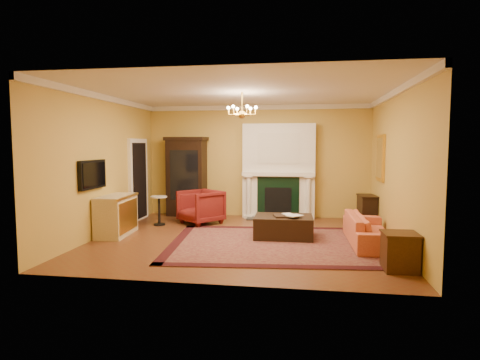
% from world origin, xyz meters
% --- Properties ---
extents(floor, '(6.00, 5.50, 0.02)m').
position_xyz_m(floor, '(0.00, 0.00, -0.01)').
color(floor, brown).
rests_on(floor, ground).
extents(ceiling, '(6.00, 5.50, 0.02)m').
position_xyz_m(ceiling, '(0.00, 0.00, 3.01)').
color(ceiling, silver).
rests_on(ceiling, wall_back).
extents(wall_back, '(6.00, 0.02, 3.00)m').
position_xyz_m(wall_back, '(0.00, 2.76, 1.50)').
color(wall_back, gold).
rests_on(wall_back, floor).
extents(wall_front, '(6.00, 0.02, 3.00)m').
position_xyz_m(wall_front, '(0.00, -2.76, 1.50)').
color(wall_front, gold).
rests_on(wall_front, floor).
extents(wall_left, '(0.02, 5.50, 3.00)m').
position_xyz_m(wall_left, '(-3.01, 0.00, 1.50)').
color(wall_left, gold).
rests_on(wall_left, floor).
extents(wall_right, '(0.02, 5.50, 3.00)m').
position_xyz_m(wall_right, '(3.01, 0.00, 1.50)').
color(wall_right, gold).
rests_on(wall_right, floor).
extents(fireplace, '(1.90, 0.70, 2.50)m').
position_xyz_m(fireplace, '(0.60, 2.57, 1.19)').
color(fireplace, white).
rests_on(fireplace, wall_back).
extents(crown_molding, '(6.00, 5.50, 0.12)m').
position_xyz_m(crown_molding, '(0.00, 0.96, 2.94)').
color(crown_molding, white).
rests_on(crown_molding, ceiling).
extents(doorway, '(0.08, 1.05, 2.10)m').
position_xyz_m(doorway, '(-2.95, 1.70, 1.05)').
color(doorway, white).
rests_on(doorway, wall_left).
extents(tv_panel, '(0.09, 0.95, 0.58)m').
position_xyz_m(tv_panel, '(-2.95, -0.60, 1.35)').
color(tv_panel, black).
rests_on(tv_panel, wall_left).
extents(gilt_mirror, '(0.06, 0.76, 1.05)m').
position_xyz_m(gilt_mirror, '(2.97, 1.40, 1.65)').
color(gilt_mirror, gold).
rests_on(gilt_mirror, wall_right).
extents(chandelier, '(0.63, 0.55, 0.53)m').
position_xyz_m(chandelier, '(-0.00, 0.00, 2.61)').
color(chandelier, gold).
rests_on(chandelier, ceiling).
extents(oriental_rug, '(4.52, 3.56, 0.02)m').
position_xyz_m(oriental_rug, '(0.78, -0.33, 0.01)').
color(oriental_rug, '#4A0F1A').
rests_on(oriental_rug, floor).
extents(china_cabinet, '(1.07, 0.55, 2.06)m').
position_xyz_m(china_cabinet, '(-1.91, 2.49, 1.03)').
color(china_cabinet, black).
rests_on(china_cabinet, floor).
extents(wingback_armchair, '(1.22, 1.21, 0.92)m').
position_xyz_m(wingback_armchair, '(-1.25, 1.48, 0.46)').
color(wingback_armchair, maroon).
rests_on(wingback_armchair, floor).
extents(pedestal_table, '(0.40, 0.40, 0.71)m').
position_xyz_m(pedestal_table, '(-2.20, 1.12, 0.41)').
color(pedestal_table, black).
rests_on(pedestal_table, floor).
extents(commode, '(0.62, 1.19, 0.86)m').
position_xyz_m(commode, '(-2.73, -0.06, 0.43)').
color(commode, beige).
rests_on(commode, floor).
extents(coral_sofa, '(0.63, 2.02, 0.78)m').
position_xyz_m(coral_sofa, '(2.54, -0.08, 0.39)').
color(coral_sofa, '#D86A44').
rests_on(coral_sofa, floor).
extents(end_table, '(0.50, 0.50, 0.57)m').
position_xyz_m(end_table, '(2.72, -1.70, 0.28)').
color(end_table, '#3B2110').
rests_on(end_table, floor).
extents(console_table, '(0.41, 0.66, 0.71)m').
position_xyz_m(console_table, '(2.78, 1.87, 0.35)').
color(console_table, black).
rests_on(console_table, floor).
extents(leather_ottoman, '(1.22, 0.90, 0.45)m').
position_xyz_m(leather_ottoman, '(0.84, 0.23, 0.24)').
color(leather_ottoman, black).
rests_on(leather_ottoman, oriental_rug).
extents(ottoman_tray, '(0.56, 0.48, 0.03)m').
position_xyz_m(ottoman_tray, '(0.89, 0.19, 0.48)').
color(ottoman_tray, black).
rests_on(ottoman_tray, leather_ottoman).
extents(book_a, '(0.18, 0.11, 0.26)m').
position_xyz_m(book_a, '(0.86, 0.15, 0.62)').
color(book_a, gray).
rests_on(book_a, ottoman_tray).
extents(book_b, '(0.18, 0.17, 0.31)m').
position_xyz_m(book_b, '(0.99, 0.12, 0.65)').
color(book_b, gray).
rests_on(book_b, ottoman_tray).
extents(topiary_left, '(0.15, 0.15, 0.41)m').
position_xyz_m(topiary_left, '(0.09, 2.53, 1.46)').
color(topiary_left, tan).
rests_on(topiary_left, fireplace).
extents(topiary_right, '(0.16, 0.16, 0.44)m').
position_xyz_m(topiary_right, '(1.21, 2.53, 1.47)').
color(topiary_right, tan).
rests_on(topiary_right, fireplace).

